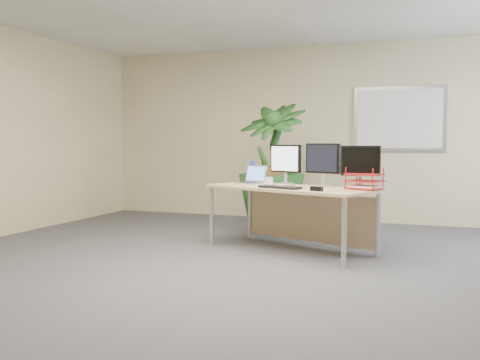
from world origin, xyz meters
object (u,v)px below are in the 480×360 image
(monitor_right, at_px, (323,162))
(desk, at_px, (296,200))
(monitor_left, at_px, (286,162))
(floor_plant, at_px, (272,177))
(laptop, at_px, (252,179))

(monitor_right, bearing_deg, desk, -166.76)
(monitor_left, bearing_deg, desk, -51.00)
(floor_plant, xyz_separation_m, monitor_left, (0.42, -0.85, 0.23))
(desk, distance_m, floor_plant, 1.24)
(floor_plant, xyz_separation_m, laptop, (0.01, -0.86, 0.02))
(monitor_right, relative_size, laptop, 1.26)
(desk, height_order, laptop, laptop)
(desk, bearing_deg, monitor_right, 13.24)
(desk, bearing_deg, monitor_left, 129.00)
(monitor_right, bearing_deg, floor_plant, 131.55)
(monitor_left, distance_m, laptop, 0.46)
(floor_plant, height_order, laptop, floor_plant)
(monitor_left, xyz_separation_m, monitor_right, (0.47, -0.16, 0.01))
(floor_plant, relative_size, laptop, 3.97)
(desk, bearing_deg, floor_plant, 119.35)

